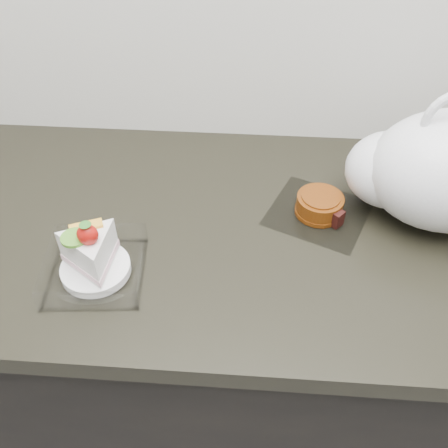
% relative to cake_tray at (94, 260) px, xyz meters
% --- Properties ---
extents(counter, '(2.04, 0.64, 0.90)m').
position_rel_cake_tray_xyz_m(counter, '(0.29, 0.14, -0.48)').
color(counter, black).
rests_on(counter, ground).
extents(cake_tray, '(0.18, 0.18, 0.13)m').
position_rel_cake_tray_xyz_m(cake_tray, '(0.00, 0.00, 0.00)').
color(cake_tray, white).
rests_on(cake_tray, counter).
extents(mooncake_wrap, '(0.23, 0.23, 0.04)m').
position_rel_cake_tray_xyz_m(mooncake_wrap, '(0.39, 0.19, -0.02)').
color(mooncake_wrap, white).
rests_on(mooncake_wrap, counter).
extents(plastic_bag, '(0.35, 0.26, 0.27)m').
position_rel_cake_tray_xyz_m(plastic_bag, '(0.60, 0.20, 0.07)').
color(plastic_bag, white).
rests_on(plastic_bag, counter).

